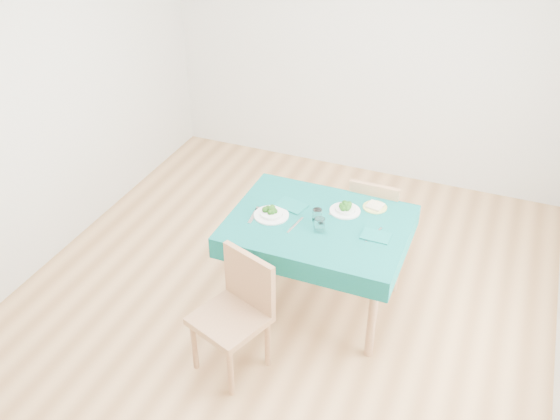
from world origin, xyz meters
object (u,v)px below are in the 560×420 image
at_px(table, 317,264).
at_px(bowl_far, 345,208).
at_px(chair_far, 377,214).
at_px(side_plate, 375,207).
at_px(chair_near, 229,307).
at_px(bowl_near, 271,211).

bearing_deg(table, bowl_far, 55.09).
height_order(chair_far, side_plate, chair_far).
bearing_deg(chair_near, chair_far, 88.28).
distance_m(chair_near, bowl_near, 0.81).
bearing_deg(side_plate, bowl_near, -149.82).
bearing_deg(chair_near, bowl_near, 111.67).
relative_size(bowl_near, side_plate, 1.42).
xyz_separation_m(chair_far, bowl_near, (-0.61, -0.72, 0.31)).
distance_m(chair_far, side_plate, 0.44).
relative_size(chair_far, bowl_near, 3.82).
relative_size(table, chair_far, 1.30).
bearing_deg(bowl_far, bowl_near, -151.89).
bearing_deg(bowl_far, table, -124.91).
bearing_deg(chair_far, table, 69.06).
height_order(table, side_plate, side_plate).
height_order(chair_near, bowl_near, chair_near).
bearing_deg(chair_near, side_plate, 80.93).
height_order(chair_near, side_plate, chair_near).
height_order(chair_far, bowl_near, chair_far).
bearing_deg(side_plate, chair_near, -119.13).
bearing_deg(chair_near, bowl_far, 86.10).
relative_size(bowl_far, side_plate, 1.26).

